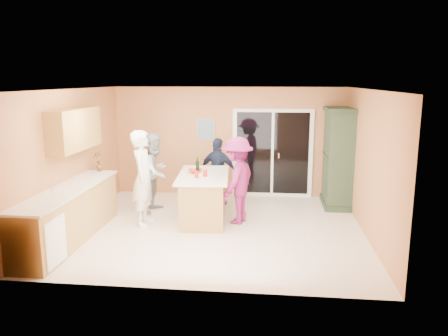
# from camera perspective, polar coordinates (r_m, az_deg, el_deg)

# --- Properties ---
(floor) EXTENTS (5.50, 5.50, 0.00)m
(floor) POSITION_cam_1_polar(r_m,az_deg,el_deg) (8.37, -1.11, -7.85)
(floor) COLOR white
(floor) RESTS_ON ground
(ceiling) EXTENTS (5.50, 5.00, 0.10)m
(ceiling) POSITION_cam_1_polar(r_m,az_deg,el_deg) (7.90, -1.18, 10.24)
(ceiling) COLOR white
(ceiling) RESTS_ON wall_back
(wall_back) EXTENTS (5.50, 0.10, 2.60)m
(wall_back) POSITION_cam_1_polar(r_m,az_deg,el_deg) (10.48, 0.61, 3.43)
(wall_back) COLOR #ED9E61
(wall_back) RESTS_ON ground
(wall_front) EXTENTS (5.50, 0.10, 2.60)m
(wall_front) POSITION_cam_1_polar(r_m,az_deg,el_deg) (5.62, -4.41, -3.74)
(wall_front) COLOR #ED9E61
(wall_front) RESTS_ON ground
(wall_left) EXTENTS (0.10, 5.00, 2.60)m
(wall_left) POSITION_cam_1_polar(r_m,az_deg,el_deg) (8.81, -19.18, 1.24)
(wall_left) COLOR #ED9E61
(wall_left) RESTS_ON ground
(wall_right) EXTENTS (0.10, 5.00, 2.60)m
(wall_right) POSITION_cam_1_polar(r_m,az_deg,el_deg) (8.15, 18.40, 0.50)
(wall_right) COLOR #ED9E61
(wall_right) RESTS_ON ground
(left_cabinet_run) EXTENTS (0.65, 3.05, 1.24)m
(left_cabinet_run) POSITION_cam_1_polar(r_m,az_deg,el_deg) (7.96, -20.01, -6.10)
(left_cabinet_run) COLOR #BA8E48
(left_cabinet_run) RESTS_ON floor
(upper_cabinets) EXTENTS (0.35, 1.60, 0.75)m
(upper_cabinets) POSITION_cam_1_polar(r_m,az_deg,el_deg) (8.48, -18.93, 4.80)
(upper_cabinets) COLOR #BA8E48
(upper_cabinets) RESTS_ON wall_left
(sliding_door) EXTENTS (1.90, 0.07, 2.10)m
(sliding_door) POSITION_cam_1_polar(r_m,az_deg,el_deg) (10.44, 6.34, 1.94)
(sliding_door) COLOR white
(sliding_door) RESTS_ON floor
(framed_picture) EXTENTS (0.46, 0.04, 0.56)m
(framed_picture) POSITION_cam_1_polar(r_m,az_deg,el_deg) (10.49, -2.40, 5.08)
(framed_picture) COLOR tan
(framed_picture) RESTS_ON wall_back
(kitchen_island) EXTENTS (1.12, 1.86, 0.94)m
(kitchen_island) POSITION_cam_1_polar(r_m,az_deg,el_deg) (8.72, -2.68, -4.02)
(kitchen_island) COLOR #BA8E48
(kitchen_island) RESTS_ON floor
(green_hutch) EXTENTS (0.63, 1.19, 2.18)m
(green_hutch) POSITION_cam_1_polar(r_m,az_deg,el_deg) (9.91, 14.70, 1.17)
(green_hutch) COLOR #243A26
(green_hutch) RESTS_ON floor
(woman_white) EXTENTS (0.47, 0.69, 1.84)m
(woman_white) POSITION_cam_1_polar(r_m,az_deg,el_deg) (8.48, -10.46, -1.30)
(woman_white) COLOR white
(woman_white) RESTS_ON floor
(woman_grey) EXTENTS (0.82, 0.95, 1.68)m
(woman_grey) POSITION_cam_1_polar(r_m,az_deg,el_deg) (9.37, -9.00, -0.55)
(woman_grey) COLOR #A1A2A4
(woman_grey) RESTS_ON floor
(woman_navy) EXTENTS (0.96, 0.62, 1.51)m
(woman_navy) POSITION_cam_1_polar(r_m,az_deg,el_deg) (9.67, -0.76, -0.52)
(woman_navy) COLOR #192438
(woman_navy) RESTS_ON floor
(woman_magenta) EXTENTS (0.95, 1.24, 1.70)m
(woman_magenta) POSITION_cam_1_polar(r_m,az_deg,el_deg) (8.47, 1.75, -1.64)
(woman_magenta) COLOR #8C1E56
(woman_magenta) RESTS_ON floor
(serving_bowl) EXTENTS (0.31, 0.31, 0.07)m
(serving_bowl) POSITION_cam_1_polar(r_m,az_deg,el_deg) (8.74, -3.78, -0.40)
(serving_bowl) COLOR #B52614
(serving_bowl) RESTS_ON kitchen_island
(tulip_vase) EXTENTS (0.26, 0.22, 0.42)m
(tulip_vase) POSITION_cam_1_polar(r_m,az_deg,el_deg) (9.19, -16.04, 0.87)
(tulip_vase) COLOR red
(tulip_vase) RESTS_ON left_cabinet_run
(tumbler_near) EXTENTS (0.10, 0.10, 0.12)m
(tumbler_near) POSITION_cam_1_polar(r_m,az_deg,el_deg) (8.40, -2.49, -0.69)
(tumbler_near) COLOR #B52614
(tumbler_near) RESTS_ON kitchen_island
(tumbler_far) EXTENTS (0.10, 0.10, 0.12)m
(tumbler_far) POSITION_cam_1_polar(r_m,az_deg,el_deg) (8.29, -3.62, -0.89)
(tumbler_far) COLOR #B52614
(tumbler_far) RESTS_ON kitchen_island
(wine_bottle) EXTENTS (0.07, 0.07, 0.30)m
(wine_bottle) POSITION_cam_1_polar(r_m,az_deg,el_deg) (8.81, -3.49, 0.25)
(wine_bottle) COLOR black
(wine_bottle) RESTS_ON kitchen_island
(white_plate) EXTENTS (0.28, 0.28, 0.02)m
(white_plate) POSITION_cam_1_polar(r_m,az_deg,el_deg) (8.61, -2.93, -0.75)
(white_plate) COLOR white
(white_plate) RESTS_ON kitchen_island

